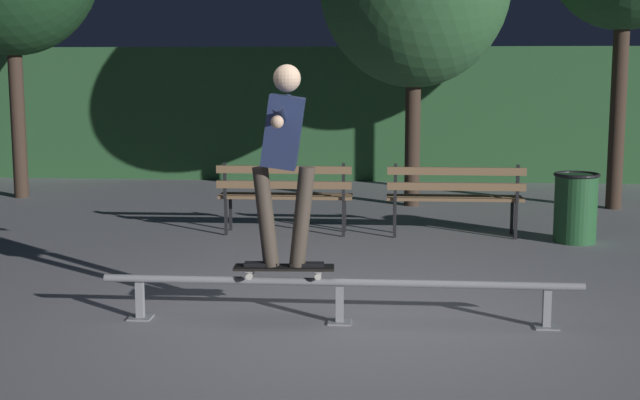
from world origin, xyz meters
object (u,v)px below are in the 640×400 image
grind_rail (340,289)px  skateboarder (284,148)px  park_bench_leftmost (285,190)px  trash_can (576,207)px  skateboard (284,268)px  park_bench_left_center (455,192)px

grind_rail → skateboarder: skateboarder is taller
park_bench_leftmost → trash_can: park_bench_leftmost is taller
skateboarder → trash_can: skateboarder is taller
skateboarder → park_bench_leftmost: skateboarder is taller
grind_rail → trash_can: size_ratio=4.67×
skateboard → trash_can: trash_can is taller
grind_rail → park_bench_leftmost: park_bench_leftmost is taller
skateboarder → park_bench_left_center: (1.58, 3.66, -0.83)m
skateboard → trash_can: bearing=49.6°
park_bench_leftmost → park_bench_left_center: 2.01m
grind_rail → skateboarder: 1.17m
grind_rail → skateboard: size_ratio=4.73×
skateboard → park_bench_leftmost: bearing=96.7°
park_bench_leftmost → trash_can: bearing=-3.3°
grind_rail → trash_can: 4.28m
grind_rail → trash_can: (2.51, 3.46, 0.14)m
grind_rail → park_bench_leftmost: bearing=103.3°
skateboard → park_bench_leftmost: 3.68m
skateboard → park_bench_left_center: 3.99m
skateboarder → park_bench_leftmost: bearing=96.7°
grind_rail → park_bench_left_center: park_bench_left_center is taller
grind_rail → skateboard: skateboard is taller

